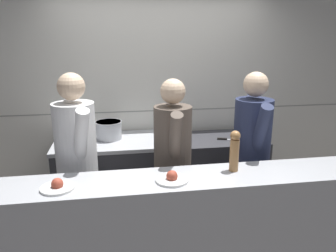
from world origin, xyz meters
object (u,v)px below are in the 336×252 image
(pepper_mill, at_px, (235,150))
(chefs_knife, at_px, (231,139))
(plated_dish_appetiser, at_px, (172,178))
(stock_pot, at_px, (109,130))
(oven_range, at_px, (111,179))
(plated_dish_main, at_px, (58,186))
(chef_head_cook, at_px, (77,161))
(chef_sous, at_px, (173,160))
(chef_line, at_px, (251,152))

(pepper_mill, bearing_deg, chefs_knife, 70.79)
(plated_dish_appetiser, bearing_deg, stock_pot, 109.47)
(oven_range, height_order, stock_pot, stock_pot)
(plated_dish_main, bearing_deg, pepper_mill, 4.83)
(chef_head_cook, xyz_separation_m, chef_sous, (0.85, -0.01, -0.04))
(stock_pot, bearing_deg, pepper_mill, -51.15)
(stock_pot, bearing_deg, plated_dish_main, -104.11)
(pepper_mill, distance_m, chef_head_cook, 1.36)
(plated_dish_main, relative_size, chef_line, 0.14)
(chefs_knife, relative_size, chef_sous, 0.23)
(stock_pot, distance_m, pepper_mill, 1.59)
(plated_dish_main, distance_m, chef_sous, 1.09)
(plated_dish_main, height_order, chef_sous, chef_sous)
(plated_dish_main, height_order, chef_head_cook, chef_head_cook)
(oven_range, height_order, plated_dish_appetiser, plated_dish_appetiser)
(plated_dish_main, xyz_separation_m, chef_head_cook, (0.07, 0.59, -0.04))
(chefs_knife, xyz_separation_m, pepper_mill, (-0.37, -1.07, 0.28))
(chefs_knife, bearing_deg, chef_sous, -141.93)
(oven_range, height_order, chef_sous, chef_sous)
(chefs_knife, height_order, pepper_mill, pepper_mill)
(stock_pot, distance_m, chef_sous, 0.97)
(chef_sous, bearing_deg, oven_range, 132.86)
(chefs_knife, xyz_separation_m, chef_head_cook, (-1.63, -0.60, 0.08))
(oven_range, bearing_deg, stock_pot, 94.10)
(stock_pot, bearing_deg, chef_sous, -53.08)
(plated_dish_appetiser, height_order, chef_line, chef_line)
(chef_head_cook, bearing_deg, oven_range, 49.32)
(chef_head_cook, distance_m, chef_line, 1.61)
(chefs_knife, height_order, chef_sous, chef_sous)
(chef_line, bearing_deg, pepper_mill, -120.90)
(plated_dish_appetiser, xyz_separation_m, chef_line, (0.87, 0.59, -0.06))
(chef_head_cook, bearing_deg, plated_dish_main, -116.37)
(stock_pot, xyz_separation_m, chef_line, (1.35, -0.76, -0.07))
(stock_pot, bearing_deg, chef_head_cook, -109.43)
(plated_dish_appetiser, xyz_separation_m, chef_head_cook, (-0.74, 0.59, -0.05))
(plated_dish_main, bearing_deg, chefs_knife, 34.82)
(oven_range, height_order, pepper_mill, pepper_mill)
(plated_dish_appetiser, height_order, chef_sous, chef_sous)
(chef_sous, xyz_separation_m, chef_line, (0.76, 0.02, 0.02))
(chefs_knife, relative_size, chef_line, 0.22)
(chefs_knife, xyz_separation_m, chef_sous, (-0.79, -0.61, 0.04))
(oven_range, relative_size, plated_dish_main, 5.00)
(stock_pot, xyz_separation_m, plated_dish_appetiser, (0.48, -1.35, -0.01))
(stock_pot, height_order, plated_dish_main, stock_pot)
(plated_dish_appetiser, bearing_deg, plated_dish_main, 179.93)
(plated_dish_main, bearing_deg, stock_pot, 75.89)
(stock_pot, xyz_separation_m, pepper_mill, (0.99, -1.23, 0.14))
(oven_range, bearing_deg, chefs_knife, -4.32)
(stock_pot, distance_m, chefs_knife, 1.38)
(chef_head_cook, distance_m, chef_sous, 0.85)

